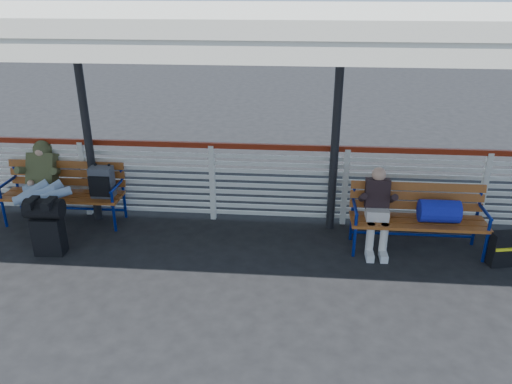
# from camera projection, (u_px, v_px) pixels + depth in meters

# --- Properties ---
(ground) EXTENTS (60.00, 60.00, 0.00)m
(ground) POSITION_uv_depth(u_px,v_px,m) (188.00, 287.00, 6.09)
(ground) COLOR black
(ground) RESTS_ON ground
(fence) EXTENTS (12.08, 0.08, 1.24)m
(fence) POSITION_uv_depth(u_px,v_px,m) (212.00, 179.00, 7.57)
(fence) COLOR silver
(fence) RESTS_ON ground
(canopy) EXTENTS (12.60, 3.60, 3.16)m
(canopy) POSITION_uv_depth(u_px,v_px,m) (190.00, 19.00, 5.68)
(canopy) COLOR silver
(canopy) RESTS_ON ground
(luggage_stack) EXTENTS (0.50, 0.29, 0.81)m
(luggage_stack) POSITION_uv_depth(u_px,v_px,m) (47.00, 224.00, 6.66)
(luggage_stack) COLOR black
(luggage_stack) RESTS_ON ground
(bench_left) EXTENTS (1.80, 0.56, 0.93)m
(bench_left) POSITION_uv_depth(u_px,v_px,m) (76.00, 186.00, 7.50)
(bench_left) COLOR #9F501E
(bench_left) RESTS_ON ground
(bench_right) EXTENTS (1.80, 0.56, 0.92)m
(bench_right) POSITION_uv_depth(u_px,v_px,m) (426.00, 212.00, 6.70)
(bench_right) COLOR #9F501E
(bench_right) RESTS_ON ground
(traveler_man) EXTENTS (0.94, 1.54, 0.77)m
(traveler_man) POSITION_uv_depth(u_px,v_px,m) (41.00, 187.00, 7.17)
(traveler_man) COLOR #94A9C8
(traveler_man) RESTS_ON ground
(companion_person) EXTENTS (0.32, 0.66, 1.15)m
(companion_person) POSITION_uv_depth(u_px,v_px,m) (377.00, 209.00, 6.73)
(companion_person) COLOR beige
(companion_person) RESTS_ON ground
(suitcase_side) EXTENTS (0.36, 0.26, 0.46)m
(suitcase_side) POSITION_uv_depth(u_px,v_px,m) (503.00, 249.00, 6.47)
(suitcase_side) COLOR black
(suitcase_side) RESTS_ON ground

